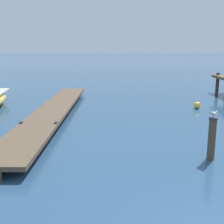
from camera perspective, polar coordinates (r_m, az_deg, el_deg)
floating_dock at (r=16.82m, az=-11.42°, el=0.40°), size 3.31×16.84×0.53m
mooring_piling at (r=10.63m, az=19.03°, el=-4.80°), size 0.30×0.30×1.50m
perched_seagull at (r=10.42m, az=19.34°, el=-0.26°), size 0.24×0.36×0.27m
mooring_buoy at (r=19.37m, az=16.39°, el=1.30°), size 0.45×0.45×0.52m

